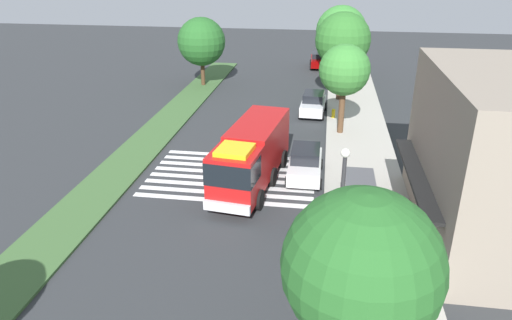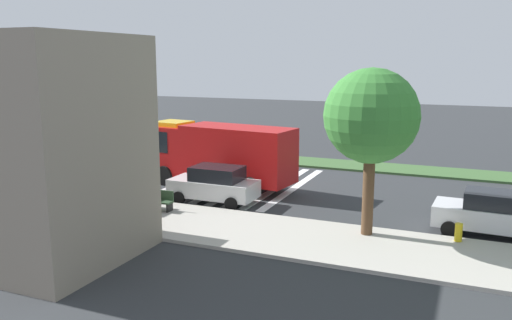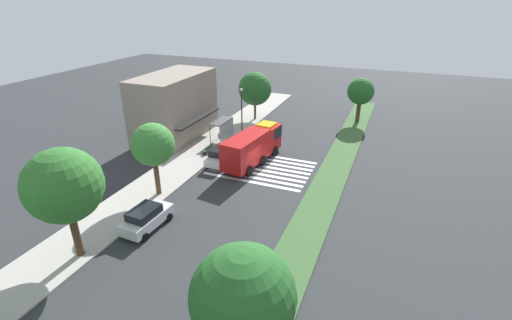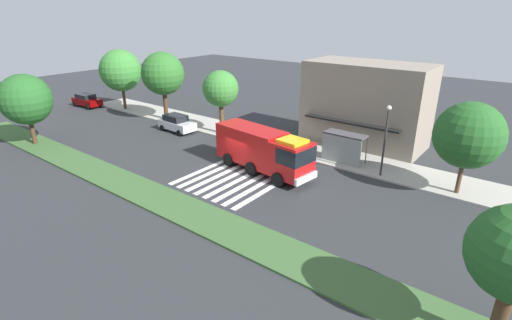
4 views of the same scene
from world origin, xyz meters
TOP-DOWN VIEW (x-y plane):
  - ground_plane at (0.00, 0.00)m, footprint 120.00×120.00m
  - sidewalk at (0.00, 7.84)m, footprint 60.00×4.60m
  - median_strip at (0.00, -7.04)m, footprint 60.00×3.00m
  - crosswalk at (1.12, 0.00)m, footprint 6.75×9.97m
  - fire_truck at (2.23, 1.31)m, footprint 9.15×3.58m
  - parked_car_west at (-29.79, 4.34)m, footprint 4.43×2.24m
  - parked_car_mid at (-11.80, 4.34)m, footprint 4.37×2.24m
  - parked_car_east at (0.61, 4.34)m, footprint 4.29×2.11m
  - bus_stop_shelter at (6.29, 6.82)m, footprint 3.50×1.40m
  - bench_near_shelter at (2.29, 6.85)m, footprint 1.60×0.50m
  - street_lamp at (9.95, 6.14)m, footprint 0.36×0.36m
  - storefront_building at (5.49, 12.94)m, footprint 11.23×6.41m
  - sidewalk_tree_far_west at (-24.41, 6.54)m, footprint 5.18×5.18m
  - sidewalk_tree_west at (-16.17, 6.54)m, footprint 4.84×4.84m
  - sidewalk_tree_center at (-7.28, 6.54)m, footprint 3.64×3.64m
  - sidewalk_tree_east at (15.37, 6.54)m, footprint 4.54×4.54m
  - median_tree_far_west at (-19.39, -7.04)m, footprint 4.69×4.69m
  - fire_hydrant at (-10.65, 6.04)m, footprint 0.28×0.28m

SIDE VIEW (x-z plane):
  - ground_plane at x=0.00m, z-range 0.00..0.00m
  - crosswalk at x=1.12m, z-range 0.00..0.01m
  - sidewalk at x=0.00m, z-range 0.00..0.14m
  - median_strip at x=0.00m, z-range 0.00..0.14m
  - fire_hydrant at x=-10.65m, z-range 0.14..0.84m
  - bench_near_shelter at x=2.29m, z-range 0.14..1.04m
  - parked_car_west at x=-29.79m, z-range 0.03..1.74m
  - parked_car_mid at x=-11.80m, z-range 0.02..1.81m
  - parked_car_east at x=0.61m, z-range 0.01..1.84m
  - bus_stop_shelter at x=6.29m, z-range 0.66..3.12m
  - fire_truck at x=2.23m, z-range 0.23..3.69m
  - street_lamp at x=9.95m, z-range 0.68..6.28m
  - storefront_building at x=5.49m, z-range 0.00..7.76m
  - sidewalk_tree_east at x=15.37m, z-range 1.13..7.68m
  - median_tree_far_west at x=-19.39m, z-range 1.11..7.78m
  - sidewalk_tree_center at x=-7.28m, z-range 1.53..8.03m
  - sidewalk_tree_far_west at x=-24.41m, z-range 1.28..8.77m
  - sidewalk_tree_west at x=-16.17m, z-range 1.56..9.30m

